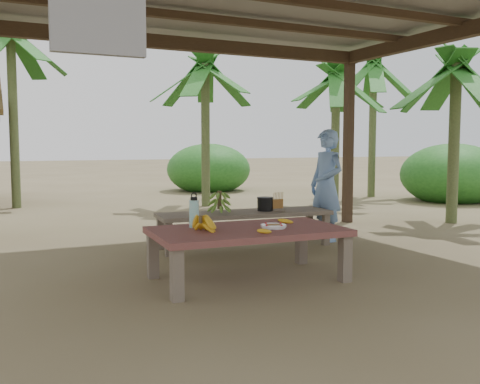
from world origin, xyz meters
name	(u,v)px	position (x,y,z in m)	size (l,w,h in m)	color
ground	(263,266)	(0.00, 0.00, 0.00)	(80.00, 80.00, 0.00)	brown
work_table	(248,235)	(-0.39, -0.43, 0.43)	(1.84, 1.08, 0.50)	brown
bench	(245,216)	(0.30, 1.06, 0.39)	(2.24, 0.79, 0.45)	brown
ripe_banana_bunch	(201,223)	(-0.87, -0.44, 0.58)	(0.27, 0.23, 0.16)	yellow
plate	(274,226)	(-0.16, -0.53, 0.52)	(0.25, 0.25, 0.04)	white
loose_banana_front	(264,231)	(-0.39, -0.77, 0.52)	(0.04, 0.14, 0.04)	yellow
loose_banana_side	(285,221)	(0.09, -0.31, 0.52)	(0.04, 0.16, 0.04)	yellow
water_flask	(194,213)	(-0.83, -0.16, 0.64)	(0.09, 0.09, 0.34)	#3CB9BD
green_banana_stalk	(219,201)	(-0.04, 1.09, 0.59)	(0.25, 0.25, 0.29)	#598C2D
cooking_pot	(265,204)	(0.57, 1.03, 0.53)	(0.20, 0.20, 0.17)	black
skewer_rack	(278,201)	(0.73, 0.97, 0.57)	(0.18, 0.08, 0.24)	#A57F47
woman	(327,185)	(1.49, 1.01, 0.75)	(0.55, 0.36, 1.50)	#678AC4
banana_plant_ne	(336,87)	(4.10, 4.50, 2.49)	(1.80, 1.80, 2.98)	#596638
banana_plant_n	(205,78)	(1.52, 5.47, 2.67)	(1.80, 1.80, 3.16)	#596638
banana_plant_nw	(11,46)	(-2.11, 6.82, 3.25)	(1.80, 1.80, 3.76)	#596638
banana_plant_e	(456,81)	(4.32, 1.50, 2.32)	(1.80, 1.80, 2.80)	#596638
banana_plant_far	(374,75)	(5.99, 5.62, 2.98)	(1.80, 1.80, 3.48)	#596638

